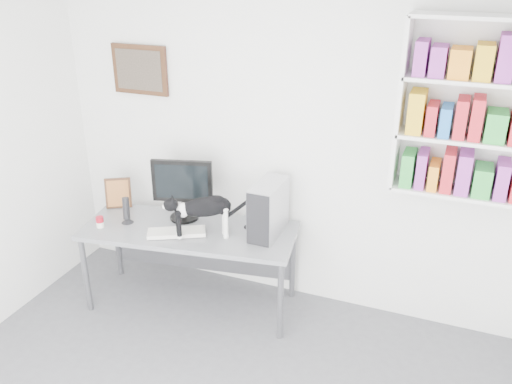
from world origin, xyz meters
TOP-DOWN VIEW (x-y plane):
  - room at (0.00, 0.00)m, footprint 4.01×4.01m
  - bookshelf at (1.40, 1.85)m, footprint 1.03×0.28m
  - wall_art at (-1.30, 1.97)m, footprint 0.52×0.04m
  - desk at (-0.65, 1.50)m, footprint 1.84×0.94m
  - monitor at (-0.77, 1.66)m, footprint 0.55×0.37m
  - keyboard at (-0.70, 1.38)m, footprint 0.49×0.37m
  - pc_tower at (-0.01, 1.67)m, footprint 0.20×0.44m
  - speaker at (-1.18, 1.41)m, footprint 0.13×0.13m
  - leaning_print at (-1.42, 1.65)m, footprint 0.24×0.19m
  - soup_can at (-1.34, 1.26)m, footprint 0.07×0.07m
  - cat at (-0.46, 1.41)m, footprint 0.59×0.46m

SIDE VIEW (x-z plane):
  - desk at x=-0.65m, z-range 0.00..0.73m
  - keyboard at x=-0.70m, z-range 0.73..0.77m
  - soup_can at x=-1.34m, z-range 0.73..0.82m
  - speaker at x=-1.18m, z-range 0.73..0.97m
  - leaning_print at x=-1.42m, z-range 0.73..1.01m
  - cat at x=-0.46m, z-range 0.73..1.10m
  - pc_tower at x=-0.01m, z-range 0.73..1.17m
  - monitor at x=-0.77m, z-range 0.73..1.27m
  - room at x=0.00m, z-range 0.00..2.70m
  - bookshelf at x=1.40m, z-range 1.23..2.47m
  - wall_art at x=-1.30m, z-range 1.69..2.11m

